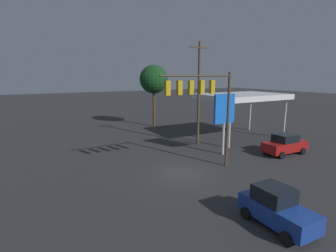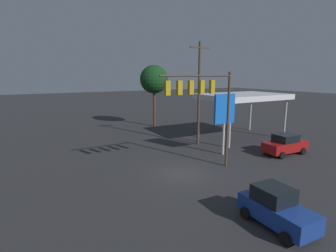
# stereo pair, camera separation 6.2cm
# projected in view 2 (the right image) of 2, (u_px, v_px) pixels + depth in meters

# --- Properties ---
(ground_plane) EXTENTS (200.00, 200.00, 0.00)m
(ground_plane) POSITION_uv_depth(u_px,v_px,m) (181.00, 173.00, 20.10)
(ground_plane) COLOR #2D2D30
(traffic_signal_assembly) EXTENTS (6.25, 0.43, 7.66)m
(traffic_signal_assembly) POSITION_uv_depth(u_px,v_px,m) (202.00, 96.00, 19.40)
(traffic_signal_assembly) COLOR #473828
(traffic_signal_assembly) RESTS_ON ground
(utility_pole) EXTENTS (2.40, 0.26, 10.74)m
(utility_pole) POSITION_uv_depth(u_px,v_px,m) (199.00, 92.00, 27.40)
(utility_pole) COLOR #473828
(utility_pole) RESTS_ON ground
(gas_station_canopy) EXTENTS (9.80, 6.63, 5.24)m
(gas_station_canopy) POSITION_uv_depth(u_px,v_px,m) (243.00, 97.00, 30.59)
(gas_station_canopy) COLOR silver
(gas_station_canopy) RESTS_ON ground
(price_sign) EXTENTS (2.28, 0.27, 5.71)m
(price_sign) POSITION_uv_depth(u_px,v_px,m) (224.00, 112.00, 24.11)
(price_sign) COLOR #B7B7BC
(price_sign) RESTS_ON ground
(sedan_waiting) EXTENTS (4.46, 2.19, 1.93)m
(sedan_waiting) POSITION_uv_depth(u_px,v_px,m) (285.00, 144.00, 24.78)
(sedan_waiting) COLOR maroon
(sedan_waiting) RESTS_ON ground
(hatchback_crossing) EXTENTS (2.06, 3.85, 1.97)m
(hatchback_crossing) POSITION_uv_depth(u_px,v_px,m) (276.00, 208.00, 12.97)
(hatchback_crossing) COLOR navy
(hatchback_crossing) RESTS_ON ground
(street_tree) EXTENTS (4.02, 4.02, 8.80)m
(street_tree) POSITION_uv_depth(u_px,v_px,m) (154.00, 80.00, 37.23)
(street_tree) COLOR #4C331E
(street_tree) RESTS_ON ground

